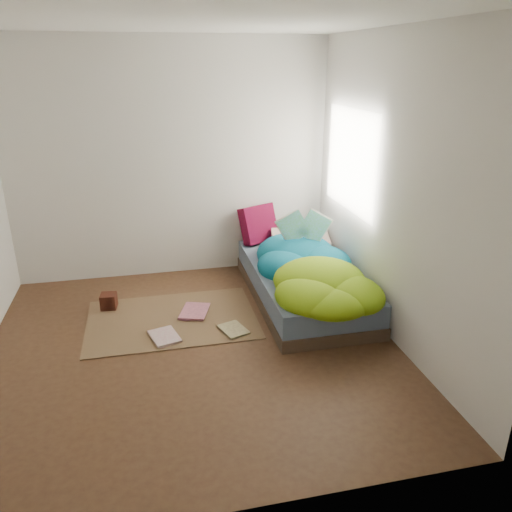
{
  "coord_description": "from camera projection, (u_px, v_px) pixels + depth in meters",
  "views": [
    {
      "loc": [
        -0.3,
        -3.78,
        2.33
      ],
      "look_at": [
        0.73,
        0.75,
        0.51
      ],
      "focal_mm": 35.0,
      "sensor_mm": 36.0,
      "label": 1
    }
  ],
  "objects": [
    {
      "name": "duvet",
      "position": [
        311.0,
        261.0,
        4.86
      ],
      "size": [
        0.96,
        1.84,
        0.34
      ],
      "primitive_type": null,
      "color": "#07566E",
      "rests_on": "bed"
    },
    {
      "name": "pillow_floral",
      "position": [
        300.0,
        241.0,
        5.69
      ],
      "size": [
        0.71,
        0.51,
        0.14
      ],
      "primitive_type": "cube",
      "rotation": [
        0.0,
        0.0,
        -0.18
      ],
      "color": "beige",
      "rests_on": "bed"
    },
    {
      "name": "floor_book_a",
      "position": [
        152.0,
        340.0,
        4.42
      ],
      "size": [
        0.3,
        0.36,
        0.02
      ],
      "primitive_type": "imported",
      "rotation": [
        0.0,
        0.0,
        0.27
      ],
      "color": "silver",
      "rests_on": "rug"
    },
    {
      "name": "wooden_box",
      "position": [
        109.0,
        301.0,
        5.0
      ],
      "size": [
        0.17,
        0.17,
        0.15
      ],
      "primitive_type": "cube",
      "rotation": [
        0.0,
        0.0,
        -0.11
      ],
      "color": "#38130C",
      "rests_on": "rug"
    },
    {
      "name": "pillow_magenta",
      "position": [
        259.0,
        224.0,
        5.82
      ],
      "size": [
        0.45,
        0.31,
        0.43
      ],
      "primitive_type": "cube",
      "rotation": [
        0.0,
        0.0,
        0.45
      ],
      "color": "#47041D",
      "rests_on": "bed"
    },
    {
      "name": "room_walls",
      "position": [
        186.0,
        161.0,
        3.76
      ],
      "size": [
        3.54,
        3.54,
        2.62
      ],
      "color": "silver",
      "rests_on": "ground"
    },
    {
      "name": "open_book",
      "position": [
        304.0,
        218.0,
        5.14
      ],
      "size": [
        0.48,
        0.16,
        0.29
      ],
      "primitive_type": null,
      "rotation": [
        0.0,
        0.0,
        -0.13
      ],
      "color": "green",
      "rests_on": "duvet"
    },
    {
      "name": "ground",
      "position": [
        194.0,
        348.0,
        4.35
      ],
      "size": [
        3.5,
        3.5,
        0.0
      ],
      "primitive_type": "cube",
      "color": "#452A1A",
      "rests_on": "ground"
    },
    {
      "name": "bed",
      "position": [
        303.0,
        284.0,
        5.19
      ],
      "size": [
        1.0,
        2.0,
        0.34
      ],
      "color": "#3D3021",
      "rests_on": "ground"
    },
    {
      "name": "floor_book_b",
      "position": [
        182.0,
        311.0,
        4.92
      ],
      "size": [
        0.35,
        0.41,
        0.03
      ],
      "primitive_type": "imported",
      "rotation": [
        0.0,
        0.0,
        -0.33
      ],
      "color": "#D87C8C",
      "rests_on": "rug"
    },
    {
      "name": "floor_book_c",
      "position": [
        224.0,
        333.0,
        4.54
      ],
      "size": [
        0.28,
        0.33,
        0.02
      ],
      "primitive_type": "imported",
      "rotation": [
        0.0,
        0.0,
        0.32
      ],
      "color": "tan",
      "rests_on": "rug"
    },
    {
      "name": "rug",
      "position": [
        172.0,
        319.0,
        4.81
      ],
      "size": [
        1.6,
        1.1,
        0.01
      ],
      "primitive_type": "cube",
      "color": "brown",
      "rests_on": "ground"
    }
  ]
}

